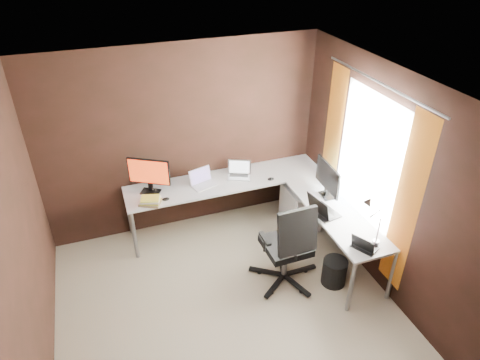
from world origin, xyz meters
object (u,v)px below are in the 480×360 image
Objects in this scene: monitor_right at (328,178)px; laptop_silver at (239,173)px; laptop_white at (203,181)px; book_stack at (150,201)px; laptop_black_small at (364,246)px; monitor_left at (149,174)px; desk_lamp at (372,217)px; wastebasket at (334,272)px; office_chair at (287,259)px; laptop_black_big at (322,210)px; drawer_pedestal at (301,207)px.

laptop_silver is at bearing 48.57° from monitor_right.
laptop_white reaches higher than book_stack.
laptop_black_small is at bearing -44.16° from laptop_silver.
monitor_left is at bearing 17.45° from laptop_black_small.
laptop_black_small is (1.91, -1.84, -0.22)m from monitor_left.
desk_lamp is at bearing -78.77° from laptop_black_small.
laptop_silver is at bearing 112.43° from wastebasket.
laptop_white is 0.98× the size of laptop_silver.
office_chair is (-0.62, 0.52, -0.44)m from laptop_black_small.
wastebasket is at bearing -68.85° from laptop_white.
wastebasket is at bearing 165.65° from monitor_right.
book_stack is 2.57m from desk_lamp.
laptop_silver reaches higher than wastebasket.
desk_lamp is at bearing -48.67° from wastebasket.
laptop_silver is at bearing 93.92° from office_chair.
laptop_silver is (1.18, -0.01, -0.22)m from monitor_left.
monitor_right reaches higher than book_stack.
laptop_black_small is at bearing -38.98° from book_stack.
office_chair is at bearing 99.18° from laptop_black_big.
book_stack is (-2.08, 0.58, -0.22)m from monitor_right.
drawer_pedestal is at bearing -3.46° from laptop_silver.
office_chair is (-0.64, -0.92, 0.03)m from drawer_pedestal.
book_stack is 1.77m from office_chair.
desk_lamp is at bearing -172.97° from laptop_black_big.
laptop_black_big is at bearing -37.07° from laptop_silver.
book_stack is at bearing 133.10° from desk_lamp.
monitor_left reaches higher than book_stack.
laptop_black_big reaches higher than laptop_black_small.
laptop_silver is (-0.85, 0.82, -0.21)m from monitor_right.
monitor_left reaches higher than laptop_black_big.
laptop_black_small is at bearing -150.80° from desk_lamp.
laptop_black_big is (1.80, -1.14, -0.21)m from monitor_left.
drawer_pedestal is at bearing 18.62° from monitor_left.
laptop_silver is 1.39m from office_chair.
office_chair is at bearing 137.59° from desk_lamp.
laptop_black_big reaches higher than laptop_white.
book_stack reaches higher than wastebasket.
monitor_right is at bearing -35.30° from laptop_black_small.
laptop_black_big is at bearing -19.66° from laptop_black_small.
drawer_pedestal is 1.63× the size of laptop_silver.
monitor_left is 1.29× the size of laptop_silver.
desk_lamp is at bearing -87.17° from drawer_pedestal.
monitor_right is at bearing -77.80° from drawer_pedestal.
desk_lamp reaches higher than laptop_black_small.
laptop_white is at bearing -151.24° from laptop_silver.
monitor_left is 1.55× the size of book_stack.
laptop_white is (0.66, -0.05, -0.21)m from monitor_left.
monitor_right is at bearing 73.03° from wastebasket.
laptop_black_small is (1.25, -1.79, -0.01)m from laptop_white.
drawer_pedestal is at bearing -21.57° from laptop_black_big.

